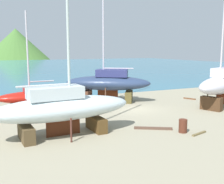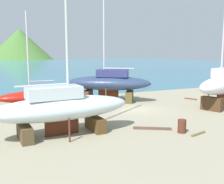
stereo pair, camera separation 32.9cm
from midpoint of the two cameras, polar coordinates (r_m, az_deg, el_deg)
ground_plane at (r=24.57m, az=7.98°, el=-4.57°), size 45.15×45.15×0.00m
sea_water at (r=91.98m, az=-16.16°, el=5.03°), size 166.13×118.85×0.01m
headland_hill at (r=199.38m, az=-18.49°, el=6.84°), size 82.66×82.66×38.83m
sailboat_large_starboard at (r=29.87m, az=-0.38°, el=1.97°), size 9.44×7.48×16.25m
sailboat_small_center at (r=25.54m, az=-15.62°, el=-0.99°), size 6.35×2.27×8.94m
sailboat_mid_port at (r=18.32m, az=-10.09°, el=-3.19°), size 9.76×3.34×14.10m
sailboat_far_slipway at (r=28.95m, az=22.30°, el=1.38°), size 8.55×5.22×13.35m
worker at (r=30.72m, az=-11.64°, el=-0.34°), size 0.45×0.50×1.63m
barrel_tipped_left at (r=19.56m, az=14.83°, el=-6.90°), size 0.75×0.75×0.93m
timber_short_cross at (r=19.94m, az=8.83°, el=-7.50°), size 2.42×1.50×0.19m
timber_plank_far at (r=19.56m, az=17.97°, el=-8.29°), size 1.50×0.57×0.10m
timber_plank_near at (r=32.60m, az=16.33°, el=-1.38°), size 0.78×1.39×0.13m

